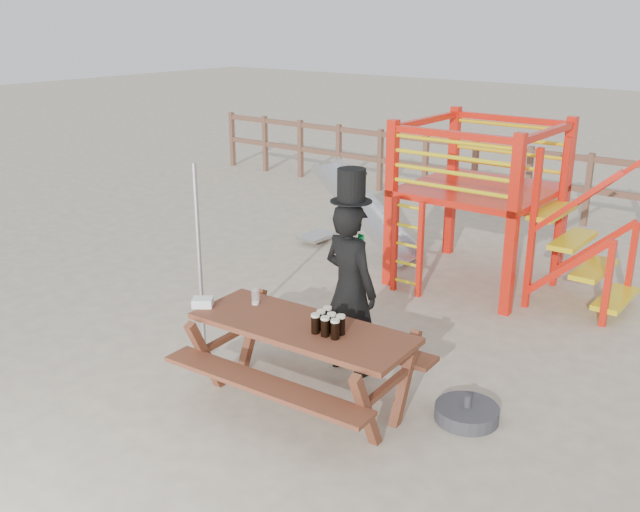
{
  "coord_description": "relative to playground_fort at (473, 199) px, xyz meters",
  "views": [
    {
      "loc": [
        3.97,
        -4.52,
        3.31
      ],
      "look_at": [
        -0.16,
        0.8,
        1.0
      ],
      "focal_mm": 40.0,
      "sensor_mm": 36.0,
      "label": 1
    }
  ],
  "objects": [
    {
      "name": "empty_glasses",
      "position": [
        -0.34,
        -3.68,
        -0.24
      ],
      "size": [
        0.07,
        0.07,
        0.15
      ],
      "color": "silver",
      "rests_on": "picnic_table"
    },
    {
      "name": "paper_bag",
      "position": [
        -0.68,
        -4.02,
        -0.26
      ],
      "size": [
        0.23,
        0.22,
        0.08
      ],
      "primitive_type": "cube",
      "rotation": [
        0.0,
        0.0,
        0.65
      ],
      "color": "white",
      "rests_on": "picnic_table"
    },
    {
      "name": "stout_pints",
      "position": [
        0.56,
        -3.76,
        -0.22
      ],
      "size": [
        0.29,
        0.26,
        0.17
      ],
      "color": "black",
      "rests_on": "picnic_table"
    },
    {
      "name": "back_fence",
      "position": [
        -0.12,
        3.42,
        -0.34
      ],
      "size": [
        15.09,
        0.09,
        1.2
      ],
      "color": "brown",
      "rests_on": "ground"
    },
    {
      "name": "playground_fort",
      "position": [
        0.0,
        0.0,
        0.0
      ],
      "size": [
        4.71,
        1.84,
        2.1
      ],
      "color": "red",
      "rests_on": "ground"
    },
    {
      "name": "picnic_table",
      "position": [
        0.29,
        -3.78,
        -0.59
      ],
      "size": [
        2.06,
        1.49,
        0.77
      ],
      "rotation": [
        0.0,
        0.0,
        0.06
      ],
      "color": "brown",
      "rests_on": "ground"
    },
    {
      "name": "ground",
      "position": [
        -0.12,
        -3.58,
        -1.07
      ],
      "size": [
        60.0,
        60.0,
        0.0
      ],
      "primitive_type": "plane",
      "color": "#C2B496",
      "rests_on": "ground"
    },
    {
      "name": "metal_pole",
      "position": [
        -1.03,
        -3.71,
        -0.07
      ],
      "size": [
        0.04,
        0.04,
        2.0
      ],
      "primitive_type": "cylinder",
      "color": "#B2B2B7",
      "rests_on": "ground"
    },
    {
      "name": "man_with_hat",
      "position": [
        0.25,
        -3.01,
        -0.18
      ],
      "size": [
        0.68,
        0.51,
        2.0
      ],
      "rotation": [
        0.0,
        0.0,
        2.96
      ],
      "color": "black",
      "rests_on": "ground"
    },
    {
      "name": "parasol_base",
      "position": [
        1.57,
        -3.12,
        -1.01
      ],
      "size": [
        0.55,
        0.55,
        0.23
      ],
      "color": "#37373C",
      "rests_on": "ground"
    }
  ]
}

